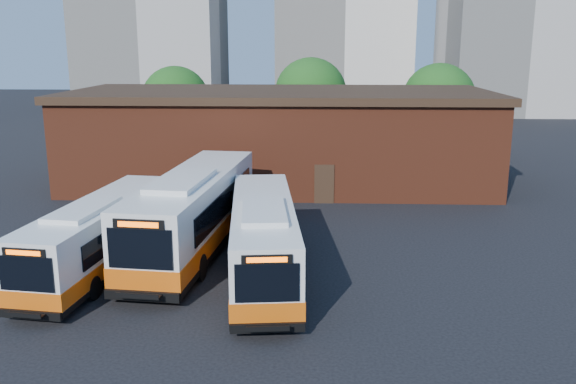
{
  "coord_description": "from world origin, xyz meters",
  "views": [
    {
      "loc": [
        2.37,
        -22.08,
        9.4
      ],
      "look_at": [
        1.23,
        4.12,
        3.06
      ],
      "focal_mm": 38.0,
      "sensor_mm": 36.0,
      "label": 1
    }
  ],
  "objects_px": {
    "bus_west": "(102,238)",
    "transit_worker": "(265,290)",
    "bus_midwest": "(194,214)",
    "bus_mideast": "(263,241)"
  },
  "relations": [
    {
      "from": "bus_mideast",
      "to": "transit_worker",
      "type": "xyz_separation_m",
      "value": [
        0.36,
        -3.83,
        -0.56
      ]
    },
    {
      "from": "transit_worker",
      "to": "bus_west",
      "type": "bearing_deg",
      "value": 71.22
    },
    {
      "from": "bus_west",
      "to": "bus_mideast",
      "type": "bearing_deg",
      "value": 3.63
    },
    {
      "from": "bus_west",
      "to": "transit_worker",
      "type": "relative_size",
      "value": 6.23
    },
    {
      "from": "bus_west",
      "to": "bus_mideast",
      "type": "relative_size",
      "value": 0.95
    },
    {
      "from": "bus_west",
      "to": "transit_worker",
      "type": "height_order",
      "value": "bus_west"
    },
    {
      "from": "transit_worker",
      "to": "bus_midwest",
      "type": "bearing_deg",
      "value": 40.16
    },
    {
      "from": "bus_west",
      "to": "transit_worker",
      "type": "bearing_deg",
      "value": -23.15
    },
    {
      "from": "bus_midwest",
      "to": "bus_mideast",
      "type": "xyz_separation_m",
      "value": [
        3.5,
        -3.15,
        -0.23
      ]
    },
    {
      "from": "bus_mideast",
      "to": "bus_midwest",
      "type": "bearing_deg",
      "value": 131.95
    }
  ]
}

